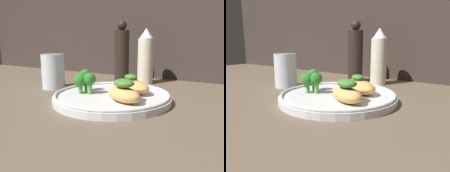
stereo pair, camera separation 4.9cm
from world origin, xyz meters
The scene contains 8 objects.
ground_plane centered at (0.00, 0.00, -0.50)cm, with size 180.00×180.00×1.00cm, color brown.
plate centered at (0.00, 0.00, 0.99)cm, with size 26.18×26.18×2.00cm.
grilled_meat_front centered at (4.94, -3.89, 3.35)cm, with size 9.39×7.59×4.64cm.
grilled_meat_middle centered at (2.69, 3.93, 3.06)cm, with size 12.37×10.11×4.33cm.
broccoli_bunch centered at (-6.31, -1.77, 4.66)cm, with size 5.34×5.08×5.27cm.
sauce_bottle centered at (-1.16, 22.82, 8.14)cm, with size 4.90×4.90×17.01cm.
pepper_grinder centered at (-9.50, 22.82, 8.96)cm, with size 4.77×4.77×19.59cm.
drinking_glass centered at (-21.15, 3.39, 4.80)cm, with size 6.39×6.39×9.61cm.
Camera 1 is at (23.80, -41.13, 13.39)cm, focal length 35.00 mm.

